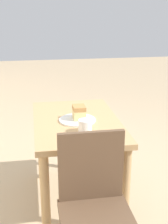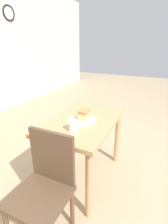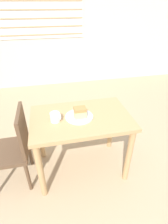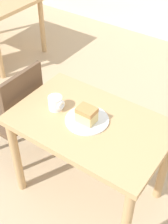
{
  "view_description": "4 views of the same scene",
  "coord_description": "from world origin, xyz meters",
  "px_view_note": "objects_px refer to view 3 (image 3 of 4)",
  "views": [
    {
      "loc": [
        -2.16,
        0.73,
        1.54
      ],
      "look_at": [
        -0.05,
        0.38,
        0.8
      ],
      "focal_mm": 50.0,
      "sensor_mm": 36.0,
      "label": 1
    },
    {
      "loc": [
        -1.48,
        -0.28,
        1.46
      ],
      "look_at": [
        -0.01,
        0.42,
        0.81
      ],
      "focal_mm": 28.0,
      "sensor_mm": 36.0,
      "label": 2
    },
    {
      "loc": [
        -0.27,
        -0.97,
        1.68
      ],
      "look_at": [
        0.03,
        0.41,
        0.78
      ],
      "focal_mm": 28.0,
      "sensor_mm": 36.0,
      "label": 3
    },
    {
      "loc": [
        0.78,
        -0.74,
        2.02
      ],
      "look_at": [
        -0.04,
        0.42,
        0.79
      ],
      "focal_mm": 50.0,
      "sensor_mm": 36.0,
      "label": 4
    }
  ],
  "objects_px": {
    "dining_table_near": "(81,126)",
    "chair_near_window": "(14,147)",
    "plate": "(79,117)",
    "coffee_mug": "(55,117)",
    "cake_slice": "(80,112)"
  },
  "relations": [
    {
      "from": "dining_table_near",
      "to": "chair_near_window",
      "type": "height_order",
      "value": "chair_near_window"
    },
    {
      "from": "plate",
      "to": "chair_near_window",
      "type": "bearing_deg",
      "value": -179.98
    },
    {
      "from": "dining_table_near",
      "to": "chair_near_window",
      "type": "distance_m",
      "value": 0.7
    },
    {
      "from": "dining_table_near",
      "to": "coffee_mug",
      "type": "height_order",
      "value": "coffee_mug"
    },
    {
      "from": "plate",
      "to": "coffee_mug",
      "type": "height_order",
      "value": "coffee_mug"
    },
    {
      "from": "dining_table_near",
      "to": "coffee_mug",
      "type": "bearing_deg",
      "value": -174.41
    },
    {
      "from": "chair_near_window",
      "to": "plate",
      "type": "bearing_deg",
      "value": 90.02
    },
    {
      "from": "chair_near_window",
      "to": "plate",
      "type": "relative_size",
      "value": 3.15
    },
    {
      "from": "chair_near_window",
      "to": "dining_table_near",
      "type": "bearing_deg",
      "value": 90.47
    },
    {
      "from": "plate",
      "to": "coffee_mug",
      "type": "distance_m",
      "value": 0.23
    },
    {
      "from": "coffee_mug",
      "to": "dining_table_near",
      "type": "bearing_deg",
      "value": 5.59
    },
    {
      "from": "dining_table_near",
      "to": "cake_slice",
      "type": "bearing_deg",
      "value": -122.66
    },
    {
      "from": "chair_near_window",
      "to": "plate",
      "type": "height_order",
      "value": "chair_near_window"
    },
    {
      "from": "chair_near_window",
      "to": "cake_slice",
      "type": "xyz_separation_m",
      "value": [
        0.67,
        -0.01,
        0.32
      ]
    },
    {
      "from": "plate",
      "to": "cake_slice",
      "type": "bearing_deg",
      "value": -65.86
    }
  ]
}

